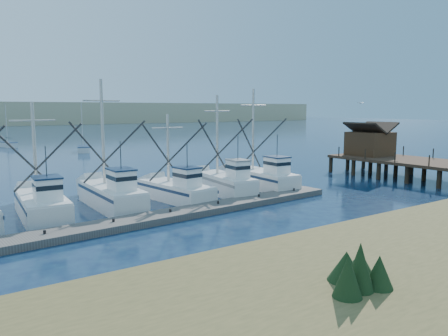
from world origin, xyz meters
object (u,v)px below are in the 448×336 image
at_px(floating_dock, 143,220).
at_px(sailboat_near, 84,149).
at_px(timber_pier, 398,153).
at_px(sailboat_far, 8,144).

xyz_separation_m(floating_dock, sailboat_near, (10.74, 48.07, 0.28)).
relative_size(timber_pier, sailboat_near, 2.47).
height_order(timber_pier, sailboat_far, sailboat_far).
bearing_deg(sailboat_far, sailboat_near, -73.87).
xyz_separation_m(floating_dock, sailboat_far, (1.80, 65.43, 0.28)).
distance_m(floating_dock, timber_pier, 30.19).
bearing_deg(sailboat_near, floating_dock, -85.89).
bearing_deg(sailboat_near, sailboat_far, 133.95).
xyz_separation_m(timber_pier, sailboat_far, (-28.21, 63.07, -2.07)).
height_order(sailboat_near, sailboat_far, same).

